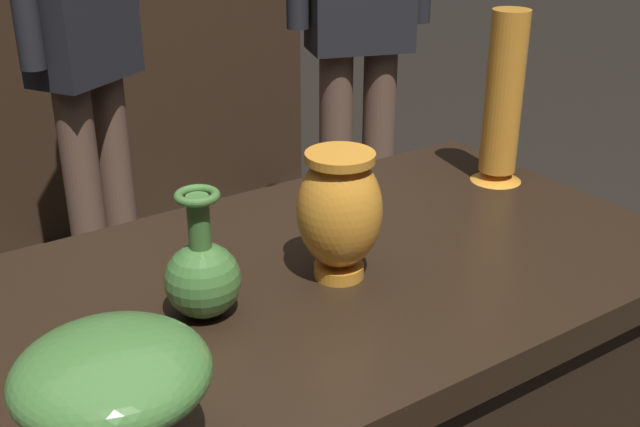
# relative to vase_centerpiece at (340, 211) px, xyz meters

# --- Properties ---
(vase_centerpiece) EXTENTS (0.12, 0.12, 0.19)m
(vase_centerpiece) POSITION_rel_vase_centerpiece_xyz_m (0.00, 0.00, 0.00)
(vase_centerpiece) COLOR orange
(vase_centerpiece) RESTS_ON display_plinth
(vase_tall_behind) EXTENTS (0.10, 0.10, 0.32)m
(vase_tall_behind) POSITION_rel_vase_centerpiece_xyz_m (0.46, 0.14, 0.05)
(vase_tall_behind) COLOR orange
(vase_tall_behind) RESTS_ON display_plinth
(vase_left_accent) EXTENTS (0.19, 0.19, 0.15)m
(vase_left_accent) POSITION_rel_vase_centerpiece_xyz_m (-0.41, -0.20, 0.00)
(vase_left_accent) COLOR #477A38
(vase_left_accent) RESTS_ON display_plinth
(vase_right_accent) EXTENTS (0.10, 0.10, 0.18)m
(vase_right_accent) POSITION_rel_vase_centerpiece_xyz_m (-0.21, 0.02, -0.04)
(vase_right_accent) COLOR #477A38
(vase_right_accent) RESTS_ON display_plinth
(visitor_center_back) EXTENTS (0.41, 0.32, 1.54)m
(visitor_center_back) POSITION_rel_vase_centerpiece_xyz_m (0.13, 1.45, -0.00)
(visitor_center_back) COLOR brown
(visitor_center_back) RESTS_ON ground_plane
(visitor_near_right) EXTENTS (0.45, 0.28, 1.61)m
(visitor_near_right) POSITION_rel_vase_centerpiece_xyz_m (0.93, 1.19, 0.04)
(visitor_near_right) COLOR brown
(visitor_near_right) RESTS_ON ground_plane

